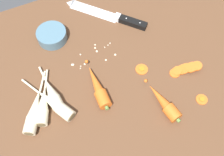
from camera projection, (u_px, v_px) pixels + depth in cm
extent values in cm
cube|color=brown|center=(110.00, 78.00, 95.73)|extent=(120.00, 90.00, 4.00)
cube|color=silver|center=(94.00, 11.00, 108.02)|extent=(16.63, 17.83, 0.50)
cone|color=silver|center=(70.00, 3.00, 110.17)|extent=(4.95, 4.88, 3.96)
cube|color=silver|center=(117.00, 17.00, 105.36)|extent=(3.52, 3.45, 2.20)
cube|color=black|center=(133.00, 22.00, 104.11)|extent=(9.43, 10.06, 2.20)
sphere|color=silver|center=(126.00, 18.00, 103.69)|extent=(0.50, 0.50, 0.50)
sphere|color=silver|center=(140.00, 23.00, 102.62)|extent=(0.50, 0.50, 0.50)
cylinder|color=#D6601E|center=(103.00, 99.00, 87.32)|extent=(4.41, 5.67, 4.20)
cone|color=#D6601E|center=(96.00, 82.00, 90.27)|extent=(4.49, 13.38, 3.99)
sphere|color=#D6601E|center=(87.00, 61.00, 94.30)|extent=(1.20, 1.20, 1.20)
cylinder|color=#5B7F3D|center=(107.00, 108.00, 85.82)|extent=(1.24, 1.05, 1.20)
cylinder|color=#D6601E|center=(172.00, 113.00, 85.03)|extent=(4.91, 5.47, 4.20)
cone|color=#D6601E|center=(161.00, 99.00, 87.38)|extent=(5.76, 12.18, 3.99)
sphere|color=#D6601E|center=(146.00, 81.00, 90.58)|extent=(1.20, 1.20, 1.20)
cylinder|color=#5B7F3D|center=(179.00, 120.00, 83.80)|extent=(1.34, 1.17, 1.20)
cylinder|color=beige|center=(66.00, 112.00, 85.22)|extent=(6.02, 6.57, 4.00)
cone|color=beige|center=(49.00, 99.00, 87.39)|extent=(7.78, 10.13, 3.80)
cylinder|color=beige|center=(33.00, 88.00, 90.40)|extent=(5.40, 9.37, 0.70)
cylinder|color=brown|center=(72.00, 117.00, 84.44)|extent=(2.61, 1.58, 2.80)
cylinder|color=beige|center=(31.00, 125.00, 83.11)|extent=(6.09, 6.57, 4.00)
cone|color=beige|center=(36.00, 104.00, 86.65)|extent=(7.96, 10.05, 3.80)
cylinder|color=beige|center=(42.00, 84.00, 91.07)|extent=(5.65, 9.18, 0.70)
cylinder|color=brown|center=(29.00, 134.00, 81.84)|extent=(2.58, 1.65, 2.80)
cylinder|color=beige|center=(42.00, 118.00, 84.35)|extent=(5.53, 5.93, 4.00)
cone|color=beige|center=(44.00, 99.00, 87.53)|extent=(6.78, 9.24, 3.80)
cylinder|color=beige|center=(46.00, 82.00, 91.58)|extent=(4.20, 8.67, 0.70)
cylinder|color=brown|center=(41.00, 125.00, 83.20)|extent=(2.70, 1.37, 2.80)
cylinder|color=beige|center=(57.00, 103.00, 86.81)|extent=(4.26, 4.45, 4.00)
cone|color=beige|center=(50.00, 89.00, 89.29)|extent=(4.27, 7.69, 3.80)
cylinder|color=beige|center=(44.00, 76.00, 92.62)|extent=(1.22, 8.10, 0.70)
cylinder|color=brown|center=(59.00, 108.00, 85.91)|extent=(2.81, 0.48, 2.80)
cylinder|color=#D6601E|center=(175.00, 73.00, 94.08)|extent=(3.61, 3.61, 0.70)
cylinder|color=#D6601E|center=(177.00, 71.00, 94.21)|extent=(3.51, 3.44, 2.14)
cylinder|color=#D6601E|center=(182.00, 70.00, 94.11)|extent=(3.57, 3.51, 2.36)
cylinder|color=#D6601E|center=(184.00, 69.00, 93.98)|extent=(3.81, 3.74, 2.13)
cylinder|color=#D6601E|center=(187.00, 68.00, 93.93)|extent=(3.58, 3.50, 2.01)
cylinder|color=#D6601E|center=(190.00, 68.00, 93.68)|extent=(3.79, 3.71, 1.97)
cylinder|color=#D6601E|center=(193.00, 67.00, 93.56)|extent=(3.76, 3.69, 1.86)
cylinder|color=#D6601E|center=(197.00, 66.00, 93.45)|extent=(3.67, 3.59, 1.85)
cylinder|color=#D6601E|center=(202.00, 99.00, 89.20)|extent=(3.83, 3.83, 0.70)
cylinder|color=orange|center=(202.00, 99.00, 88.97)|extent=(1.61, 1.61, 0.16)
cylinder|color=#D6601E|center=(142.00, 69.00, 94.84)|extent=(4.36, 4.36, 0.70)
cylinder|color=orange|center=(142.00, 69.00, 94.61)|extent=(1.83, 1.83, 0.16)
cylinder|color=slate|center=(52.00, 35.00, 99.94)|extent=(11.00, 11.00, 4.00)
cylinder|color=#3E5C6C|center=(52.00, 35.00, 99.52)|extent=(8.80, 8.80, 2.80)
sphere|color=beige|center=(95.00, 44.00, 100.06)|extent=(0.61, 0.61, 0.61)
sphere|color=beige|center=(106.00, 60.00, 96.75)|extent=(0.74, 0.74, 0.74)
sphere|color=beige|center=(105.00, 47.00, 99.61)|extent=(0.43, 0.43, 0.43)
sphere|color=beige|center=(80.00, 68.00, 95.21)|extent=(0.43, 0.43, 0.43)
sphere|color=beige|center=(110.00, 43.00, 100.46)|extent=(0.54, 0.54, 0.54)
sphere|color=beige|center=(81.00, 66.00, 95.64)|extent=(0.45, 0.45, 0.45)
sphere|color=beige|center=(85.00, 64.00, 95.91)|extent=(0.74, 0.74, 0.74)
sphere|color=beige|center=(97.00, 51.00, 98.55)|extent=(0.83, 0.83, 0.83)
sphere|color=beige|center=(72.00, 64.00, 95.76)|extent=(0.81, 0.81, 0.81)
sphere|color=beige|center=(80.00, 54.00, 97.97)|extent=(0.61, 0.61, 0.61)
sphere|color=beige|center=(95.00, 47.00, 99.34)|extent=(0.72, 0.72, 0.72)
sphere|color=beige|center=(115.00, 54.00, 97.82)|extent=(0.83, 0.83, 0.83)
sphere|color=beige|center=(108.00, 45.00, 100.07)|extent=(0.46, 0.46, 0.46)
sphere|color=beige|center=(73.00, 64.00, 95.74)|extent=(0.85, 0.85, 0.85)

